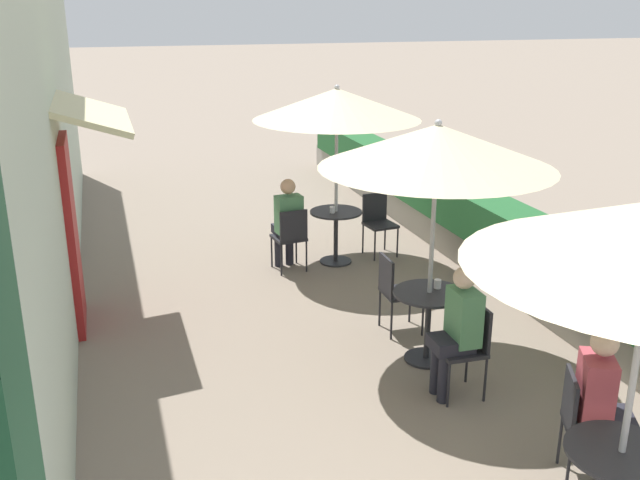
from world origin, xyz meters
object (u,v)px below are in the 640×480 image
at_px(cafe_chair_mid_left, 395,288).
at_px(coffee_cup_far, 332,210).
at_px(patio_umbrella_mid, 437,146).
at_px(cafe_chair_far_right, 378,219).
at_px(patio_table_far, 336,227).
at_px(patio_umbrella_far, 337,104).
at_px(seated_patron_mid_right, 458,327).
at_px(seated_patron_far_left, 287,220).
at_px(seated_patron_near_right, 602,400).
at_px(coffee_cup_mid, 438,284).
at_px(cafe_chair_near_right, 583,419).
at_px(cafe_chair_mid_right, 468,342).
at_px(cafe_chair_far_left, 291,234).
at_px(patio_table_mid, 428,313).

bearing_deg(cafe_chair_mid_left, coffee_cup_far, -178.71).
distance_m(patio_umbrella_mid, cafe_chair_far_right, 3.61).
bearing_deg(patio_table_far, patio_umbrella_far, 180.00).
bearing_deg(seated_patron_mid_right, seated_patron_far_left, 11.19).
xyz_separation_m(seated_patron_near_right, coffee_cup_mid, (-0.24, 2.19, 0.09)).
relative_size(seated_patron_near_right, cafe_chair_mid_left, 1.44).
distance_m(cafe_chair_near_right, cafe_chair_mid_right, 1.39).
distance_m(cafe_chair_mid_left, seated_patron_far_left, 2.31).
height_order(seated_patron_near_right, cafe_chair_mid_right, seated_patron_near_right).
distance_m(cafe_chair_far_left, cafe_chair_far_right, 1.40).
height_order(cafe_chair_mid_right, cafe_chair_far_left, same).
height_order(seated_patron_near_right, seated_patron_far_left, same).
bearing_deg(cafe_chair_mid_left, seated_patron_near_right, 10.04).
bearing_deg(cafe_chair_near_right, cafe_chair_far_right, -159.33).
bearing_deg(cafe_chair_mid_right, cafe_chair_near_right, -170.00).
bearing_deg(patio_table_far, seated_patron_near_right, -86.23).
bearing_deg(coffee_cup_far, cafe_chair_far_left, -171.42).
xyz_separation_m(patio_table_far, cafe_chair_far_left, (-0.68, -0.16, 0.01)).
distance_m(patio_umbrella_mid, cafe_chair_mid_left, 1.80).
xyz_separation_m(cafe_chair_mid_left, cafe_chair_far_right, (0.77, 2.43, 0.00)).
bearing_deg(seated_patron_mid_right, patio_umbrella_far, 0.29).
height_order(cafe_chair_mid_left, cafe_chair_far_left, same).
height_order(patio_table_mid, cafe_chair_mid_left, cafe_chair_mid_left).
bearing_deg(patio_umbrella_mid, seated_patron_mid_right, -94.48).
relative_size(cafe_chair_near_right, seated_patron_mid_right, 0.70).
bearing_deg(patio_table_mid, cafe_chair_far_left, 103.11).
relative_size(patio_table_mid, seated_patron_mid_right, 0.59).
height_order(patio_table_mid, seated_patron_far_left, seated_patron_far_left).
bearing_deg(seated_patron_far_left, seated_patron_mid_right, -87.13).
bearing_deg(patio_umbrella_far, cafe_chair_far_right, 13.03).
xyz_separation_m(cafe_chair_far_left, seated_patron_far_left, (-0.01, 0.11, 0.17)).
xyz_separation_m(patio_umbrella_mid, coffee_cup_far, (-0.05, 2.90, -1.40)).
distance_m(patio_table_far, coffee_cup_far, 0.29).
bearing_deg(cafe_chair_mid_right, coffee_cup_mid, -3.14).
xyz_separation_m(patio_table_mid, coffee_cup_mid, (0.12, 0.07, 0.27)).
xyz_separation_m(coffee_cup_mid, patio_umbrella_far, (-0.09, 2.90, 1.40)).
relative_size(seated_patron_near_right, patio_table_mid, 1.70).
bearing_deg(cafe_chair_far_right, patio_table_mid, 70.47).
relative_size(cafe_chair_near_right, seated_patron_near_right, 0.70).
relative_size(cafe_chair_near_right, seated_patron_far_left, 0.70).
xyz_separation_m(cafe_chair_near_right, patio_umbrella_mid, (-0.26, 2.07, 1.66)).
distance_m(patio_umbrella_mid, coffee_cup_far, 3.22).
bearing_deg(patio_table_far, seated_patron_far_left, -176.16).
height_order(seated_patron_near_right, seated_patron_mid_right, same).
xyz_separation_m(patio_umbrella_mid, patio_umbrella_far, (0.03, 2.97, 0.00)).
bearing_deg(cafe_chair_far_left, seated_patron_near_right, -85.10).
relative_size(cafe_chair_near_right, patio_table_far, 1.18).
xyz_separation_m(coffee_cup_mid, patio_table_far, (-0.09, 2.90, -0.27)).
bearing_deg(cafe_chair_far_right, patio_umbrella_mid, 70.47).
distance_m(cafe_chair_mid_left, cafe_chair_mid_right, 1.40).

